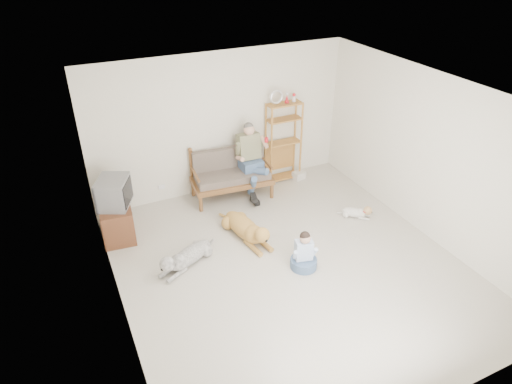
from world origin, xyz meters
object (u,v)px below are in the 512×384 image
etagere (283,141)px  loveseat (230,173)px  tv_stand (116,219)px  golden_retriever (247,229)px

etagere → loveseat: bearing=-172.0°
tv_stand → etagere: bearing=15.2°
golden_retriever → etagere: bearing=37.7°
loveseat → etagere: size_ratio=0.81×
loveseat → etagere: etagere is taller
loveseat → golden_retriever: (-0.30, -1.43, -0.31)m
loveseat → tv_stand: size_ratio=1.65×
loveseat → golden_retriever: loveseat is taller
loveseat → tv_stand: bearing=-164.7°
etagere → golden_retriever: size_ratio=1.34×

